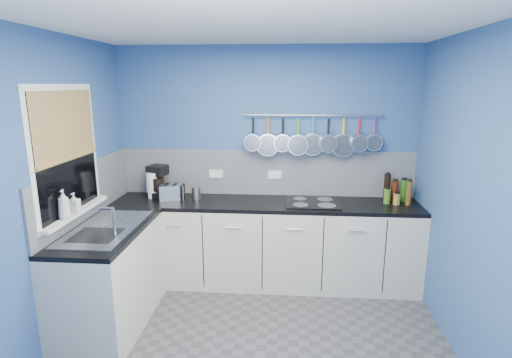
# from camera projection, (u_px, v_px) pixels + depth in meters

# --- Properties ---
(floor) EXTENTS (3.20, 3.00, 0.02)m
(floor) POSITION_uv_depth(u_px,v_px,m) (255.00, 352.00, 3.26)
(floor) COLOR #47474C
(floor) RESTS_ON ground
(ceiling) EXTENTS (3.20, 3.00, 0.02)m
(ceiling) POSITION_uv_depth(u_px,v_px,m) (255.00, 21.00, 2.68)
(ceiling) COLOR white
(ceiling) RESTS_ON ground
(wall_back) EXTENTS (3.20, 0.02, 2.50)m
(wall_back) POSITION_uv_depth(u_px,v_px,m) (266.00, 163.00, 4.43)
(wall_back) COLOR #31548F
(wall_back) RESTS_ON ground
(wall_front) EXTENTS (3.20, 0.02, 2.50)m
(wall_front) POSITION_uv_depth(u_px,v_px,m) (222.00, 318.00, 1.50)
(wall_front) COLOR #31548F
(wall_front) RESTS_ON ground
(wall_left) EXTENTS (0.02, 3.00, 2.50)m
(wall_left) POSITION_uv_depth(u_px,v_px,m) (46.00, 198.00, 3.09)
(wall_left) COLOR #31548F
(wall_left) RESTS_ON ground
(wall_right) EXTENTS (0.02, 3.00, 2.50)m
(wall_right) POSITION_uv_depth(u_px,v_px,m) (482.00, 207.00, 2.84)
(wall_right) COLOR #31548F
(wall_right) RESTS_ON ground
(backsplash_back) EXTENTS (3.20, 0.02, 0.50)m
(backsplash_back) POSITION_uv_depth(u_px,v_px,m) (266.00, 173.00, 4.43)
(backsplash_back) COLOR #8F9299
(backsplash_back) RESTS_ON wall_back
(backsplash_left) EXTENTS (0.02, 1.80, 0.50)m
(backsplash_left) POSITION_uv_depth(u_px,v_px,m) (87.00, 190.00, 3.69)
(backsplash_left) COLOR #8F9299
(backsplash_left) RESTS_ON wall_left
(cabinet_run_back) EXTENTS (3.20, 0.60, 0.86)m
(cabinet_run_back) POSITION_uv_depth(u_px,v_px,m) (264.00, 244.00, 4.32)
(cabinet_run_back) COLOR beige
(cabinet_run_back) RESTS_ON ground
(worktop_back) EXTENTS (3.20, 0.60, 0.04)m
(worktop_back) POSITION_uv_depth(u_px,v_px,m) (264.00, 204.00, 4.22)
(worktop_back) COLOR black
(worktop_back) RESTS_ON cabinet_run_back
(cabinet_run_left) EXTENTS (0.60, 1.20, 0.86)m
(cabinet_run_left) POSITION_uv_depth(u_px,v_px,m) (110.00, 279.00, 3.54)
(cabinet_run_left) COLOR beige
(cabinet_run_left) RESTS_ON ground
(worktop_left) EXTENTS (0.60, 1.20, 0.04)m
(worktop_left) POSITION_uv_depth(u_px,v_px,m) (106.00, 231.00, 3.44)
(worktop_left) COLOR black
(worktop_left) RESTS_ON cabinet_run_left
(window_frame) EXTENTS (0.01, 1.00, 1.10)m
(window_frame) POSITION_uv_depth(u_px,v_px,m) (67.00, 153.00, 3.31)
(window_frame) COLOR white
(window_frame) RESTS_ON wall_left
(window_glass) EXTENTS (0.01, 0.90, 1.00)m
(window_glass) POSITION_uv_depth(u_px,v_px,m) (67.00, 153.00, 3.31)
(window_glass) COLOR black
(window_glass) RESTS_ON wall_left
(bamboo_blind) EXTENTS (0.01, 0.90, 0.55)m
(bamboo_blind) POSITION_uv_depth(u_px,v_px,m) (65.00, 125.00, 3.25)
(bamboo_blind) COLOR #A37D57
(bamboo_blind) RESTS_ON wall_left
(window_sill) EXTENTS (0.10, 0.98, 0.03)m
(window_sill) POSITION_uv_depth(u_px,v_px,m) (76.00, 213.00, 3.42)
(window_sill) COLOR white
(window_sill) RESTS_ON wall_left
(sink_unit) EXTENTS (0.50, 0.95, 0.01)m
(sink_unit) POSITION_uv_depth(u_px,v_px,m) (106.00, 228.00, 3.44)
(sink_unit) COLOR silver
(sink_unit) RESTS_ON worktop_left
(mixer_tap) EXTENTS (0.12, 0.08, 0.26)m
(mixer_tap) POSITION_uv_depth(u_px,v_px,m) (114.00, 221.00, 3.22)
(mixer_tap) COLOR silver
(mixer_tap) RESTS_ON worktop_left
(socket_left) EXTENTS (0.15, 0.01, 0.09)m
(socket_left) POSITION_uv_depth(u_px,v_px,m) (216.00, 174.00, 4.47)
(socket_left) COLOR white
(socket_left) RESTS_ON backsplash_back
(socket_right) EXTENTS (0.15, 0.01, 0.09)m
(socket_right) POSITION_uv_depth(u_px,v_px,m) (275.00, 175.00, 4.42)
(socket_right) COLOR white
(socket_right) RESTS_ON backsplash_back
(pot_rail) EXTENTS (1.45, 0.02, 0.02)m
(pot_rail) POSITION_uv_depth(u_px,v_px,m) (314.00, 115.00, 4.21)
(pot_rail) COLOR silver
(pot_rail) RESTS_ON wall_back
(soap_bottle_a) EXTENTS (0.11, 0.11, 0.24)m
(soap_bottle_a) POSITION_uv_depth(u_px,v_px,m) (64.00, 204.00, 3.19)
(soap_bottle_a) COLOR white
(soap_bottle_a) RESTS_ON window_sill
(soap_bottle_b) EXTENTS (0.08, 0.08, 0.17)m
(soap_bottle_b) POSITION_uv_depth(u_px,v_px,m) (74.00, 203.00, 3.35)
(soap_bottle_b) COLOR white
(soap_bottle_b) RESTS_ON window_sill
(paper_towel) EXTENTS (0.15, 0.15, 0.28)m
(paper_towel) POSITION_uv_depth(u_px,v_px,m) (152.00, 185.00, 4.34)
(paper_towel) COLOR white
(paper_towel) RESTS_ON worktop_back
(coffee_maker) EXTENTS (0.24, 0.26, 0.34)m
(coffee_maker) POSITION_uv_depth(u_px,v_px,m) (157.00, 181.00, 4.37)
(coffee_maker) COLOR black
(coffee_maker) RESTS_ON worktop_back
(toaster) EXTENTS (0.28, 0.21, 0.16)m
(toaster) POSITION_uv_depth(u_px,v_px,m) (171.00, 192.00, 4.29)
(toaster) COLOR silver
(toaster) RESTS_ON worktop_back
(canister) EXTENTS (0.12, 0.12, 0.13)m
(canister) POSITION_uv_depth(u_px,v_px,m) (196.00, 193.00, 4.30)
(canister) COLOR silver
(canister) RESTS_ON worktop_back
(hob) EXTENTS (0.54, 0.48, 0.01)m
(hob) POSITION_uv_depth(u_px,v_px,m) (313.00, 203.00, 4.17)
(hob) COLOR black
(hob) RESTS_ON worktop_back
(pan_0) EXTENTS (0.19, 0.11, 0.38)m
(pan_0) POSITION_uv_depth(u_px,v_px,m) (253.00, 133.00, 4.30)
(pan_0) COLOR silver
(pan_0) RESTS_ON pot_rail
(pan_1) EXTENTS (0.24, 0.09, 0.43)m
(pan_1) POSITION_uv_depth(u_px,v_px,m) (268.00, 136.00, 4.29)
(pan_1) COLOR silver
(pan_1) RESTS_ON pot_rail
(pan_2) EXTENTS (0.19, 0.10, 0.38)m
(pan_2) POSITION_uv_depth(u_px,v_px,m) (283.00, 133.00, 4.27)
(pan_2) COLOR silver
(pan_2) RESTS_ON pot_rail
(pan_3) EXTENTS (0.22, 0.13, 0.41)m
(pan_3) POSITION_uv_depth(u_px,v_px,m) (298.00, 135.00, 4.26)
(pan_3) COLOR silver
(pan_3) RESTS_ON pot_rail
(pan_4) EXTENTS (0.23, 0.06, 0.42)m
(pan_4) POSITION_uv_depth(u_px,v_px,m) (313.00, 136.00, 4.25)
(pan_4) COLOR silver
(pan_4) RESTS_ON pot_rail
(pan_5) EXTENTS (0.19, 0.11, 0.38)m
(pan_5) POSITION_uv_depth(u_px,v_px,m) (328.00, 134.00, 4.24)
(pan_5) COLOR silver
(pan_5) RESTS_ON pot_rail
(pan_6) EXTENTS (0.25, 0.06, 0.44)m
(pan_6) POSITION_uv_depth(u_px,v_px,m) (343.00, 137.00, 4.23)
(pan_6) COLOR silver
(pan_6) RESTS_ON pot_rail
(pan_7) EXTENTS (0.18, 0.12, 0.37)m
(pan_7) POSITION_uv_depth(u_px,v_px,m) (359.00, 134.00, 4.21)
(pan_7) COLOR silver
(pan_7) RESTS_ON pot_rail
(pan_8) EXTENTS (0.18, 0.06, 0.37)m
(pan_8) POSITION_uv_depth(u_px,v_px,m) (374.00, 133.00, 4.20)
(pan_8) COLOR silver
(pan_8) RESTS_ON pot_rail
(condiment_0) EXTENTS (0.07, 0.07, 0.23)m
(condiment_0) POSITION_uv_depth(u_px,v_px,m) (404.00, 191.00, 4.20)
(condiment_0) COLOR #265919
(condiment_0) RESTS_ON worktop_back
(condiment_1) EXTENTS (0.07, 0.07, 0.22)m
(condiment_1) POSITION_uv_depth(u_px,v_px,m) (395.00, 191.00, 4.20)
(condiment_1) COLOR #4C190C
(condiment_1) RESTS_ON worktop_back
(condiment_2) EXTENTS (0.07, 0.07, 0.28)m
(condiment_2) POSITION_uv_depth(u_px,v_px,m) (387.00, 188.00, 4.22)
(condiment_2) COLOR black
(condiment_2) RESTS_ON worktop_back
(condiment_3) EXTENTS (0.06, 0.06, 0.25)m
(condiment_3) POSITION_uv_depth(u_px,v_px,m) (409.00, 193.00, 4.08)
(condiment_3) COLOR brown
(condiment_3) RESTS_ON worktop_back
(condiment_4) EXTENTS (0.07, 0.07, 0.11)m
(condiment_4) POSITION_uv_depth(u_px,v_px,m) (397.00, 199.00, 4.11)
(condiment_4) COLOR olive
(condiment_4) RESTS_ON worktop_back
(condiment_5) EXTENTS (0.07, 0.07, 0.16)m
(condiment_5) POSITION_uv_depth(u_px,v_px,m) (387.00, 196.00, 4.14)
(condiment_5) COLOR #3F721E
(condiment_5) RESTS_ON worktop_back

